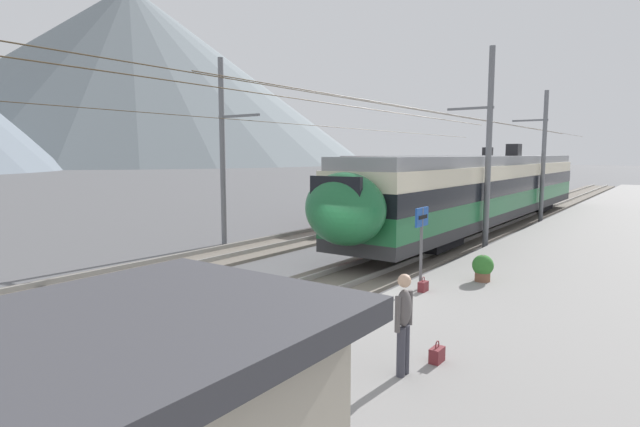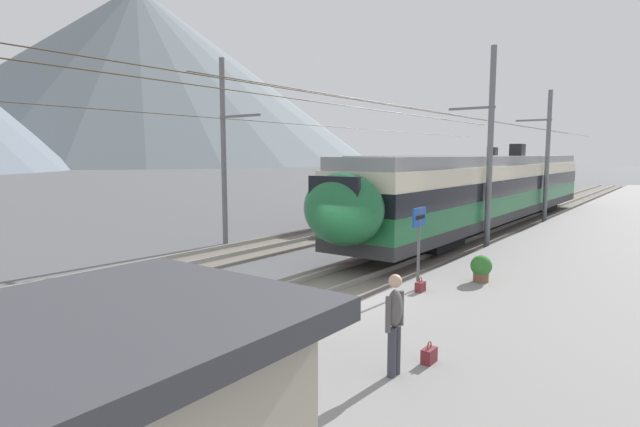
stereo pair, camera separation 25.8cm
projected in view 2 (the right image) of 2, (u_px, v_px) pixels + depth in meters
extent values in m
plane|color=#565659|center=(328.00, 305.00, 13.34)|extent=(400.00, 400.00, 0.00)
cube|color=gray|center=(507.00, 336.00, 10.58)|extent=(120.00, 6.92, 0.33)
cube|color=#6B6359|center=(298.00, 296.00, 13.92)|extent=(120.00, 3.00, 0.12)
cube|color=gray|center=(319.00, 295.00, 13.48)|extent=(120.00, 0.07, 0.16)
cube|color=gray|center=(278.00, 287.00, 14.33)|extent=(120.00, 0.07, 0.16)
cube|color=#6B6359|center=(165.00, 268.00, 17.42)|extent=(120.00, 3.00, 0.12)
cube|color=gray|center=(178.00, 266.00, 16.98)|extent=(120.00, 0.07, 0.16)
cube|color=gray|center=(152.00, 261.00, 17.83)|extent=(120.00, 0.07, 0.16)
cube|color=#2D2D30|center=(493.00, 211.00, 26.93)|extent=(27.38, 2.96, 0.45)
cube|color=#1E6638|center=(493.00, 199.00, 26.85)|extent=(27.38, 2.96, 0.85)
cube|color=black|center=(494.00, 184.00, 26.76)|extent=(27.38, 3.00, 0.75)
cube|color=beige|center=(494.00, 171.00, 26.68)|extent=(27.38, 2.96, 0.65)
cube|color=gray|center=(495.00, 160.00, 26.62)|extent=(27.08, 2.76, 0.45)
cube|color=black|center=(423.00, 241.00, 20.21)|extent=(2.80, 2.37, 0.42)
cube|color=black|center=(534.00, 206.00, 33.75)|extent=(2.80, 2.37, 0.42)
ellipsoid|color=#1E6638|center=(343.00, 209.00, 15.42)|extent=(1.80, 2.72, 2.25)
cube|color=black|center=(334.00, 196.00, 14.97)|extent=(0.16, 1.78, 1.19)
cube|color=black|center=(517.00, 150.00, 29.82)|extent=(0.90, 0.70, 0.70)
cube|color=#2D2D30|center=(471.00, 192.00, 40.72)|extent=(33.16, 2.96, 0.45)
cube|color=red|center=(471.00, 184.00, 40.64)|extent=(33.16, 2.96, 0.85)
cube|color=black|center=(471.00, 174.00, 40.55)|extent=(33.16, 3.00, 0.75)
cube|color=white|center=(472.00, 165.00, 40.47)|extent=(33.16, 2.96, 0.65)
cube|color=gray|center=(472.00, 158.00, 40.40)|extent=(32.86, 2.76, 0.45)
cube|color=black|center=(413.00, 208.00, 32.57)|extent=(2.80, 2.37, 0.42)
cube|color=black|center=(509.00, 190.00, 48.97)|extent=(2.80, 2.37, 0.42)
ellipsoid|color=red|center=(356.00, 186.00, 26.90)|extent=(1.80, 2.72, 2.25)
cube|color=black|center=(351.00, 178.00, 26.45)|extent=(0.16, 1.78, 1.19)
cube|color=black|center=(492.00, 151.00, 44.30)|extent=(0.90, 0.70, 0.70)
cylinder|color=slate|center=(490.00, 149.00, 20.85)|extent=(0.24, 0.24, 8.30)
cube|color=slate|center=(472.00, 108.00, 21.15)|extent=(0.10, 1.97, 0.10)
cylinder|color=#473823|center=(452.00, 115.00, 21.68)|extent=(48.22, 0.02, 0.02)
cylinder|color=slate|center=(547.00, 157.00, 28.87)|extent=(0.24, 0.24, 7.54)
cube|color=slate|center=(534.00, 120.00, 29.12)|extent=(0.10, 1.97, 0.10)
cylinder|color=#473823|center=(518.00, 125.00, 29.65)|extent=(48.22, 0.02, 0.02)
cylinder|color=slate|center=(224.00, 153.00, 21.90)|extent=(0.24, 0.24, 8.01)
cube|color=slate|center=(240.00, 116.00, 21.13)|extent=(0.10, 2.31, 0.10)
cylinder|color=#473823|center=(257.00, 121.00, 20.56)|extent=(48.22, 0.02, 0.02)
cylinder|color=#59595B|center=(418.00, 249.00, 13.48)|extent=(0.08, 0.08, 2.20)
cube|color=#19479E|center=(419.00, 217.00, 13.38)|extent=(0.70, 0.06, 0.50)
cube|color=black|center=(420.00, 217.00, 13.36)|extent=(0.52, 0.01, 0.10)
cylinder|color=#383842|center=(392.00, 353.00, 8.20)|extent=(0.14, 0.14, 0.82)
cylinder|color=#383842|center=(396.00, 350.00, 8.33)|extent=(0.14, 0.14, 0.82)
ellipsoid|color=#514C4C|center=(395.00, 308.00, 8.18)|extent=(0.36, 0.22, 0.62)
sphere|color=tan|center=(395.00, 281.00, 8.13)|extent=(0.22, 0.22, 0.22)
cylinder|color=#514C4C|center=(388.00, 315.00, 8.01)|extent=(0.09, 0.09, 0.58)
cylinder|color=#514C4C|center=(401.00, 308.00, 8.36)|extent=(0.09, 0.09, 0.58)
cube|color=maroon|center=(429.00, 356.00, 8.79)|extent=(0.32, 0.18, 0.26)
torus|color=maroon|center=(429.00, 346.00, 8.77)|extent=(0.16, 0.02, 0.16)
cube|color=maroon|center=(420.00, 287.00, 13.34)|extent=(0.32, 0.18, 0.27)
torus|color=maroon|center=(421.00, 280.00, 13.31)|extent=(0.16, 0.02, 0.16)
cylinder|color=brown|center=(481.00, 277.00, 14.39)|extent=(0.43, 0.43, 0.28)
sphere|color=#33752D|center=(481.00, 266.00, 14.35)|extent=(0.60, 0.60, 0.60)
sphere|color=#DB5193|center=(481.00, 261.00, 14.34)|extent=(0.33, 0.33, 0.33)
cone|color=slate|center=(139.00, 76.00, 225.54)|extent=(207.89, 207.89, 77.25)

